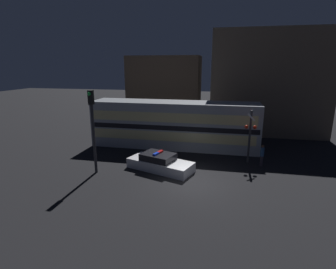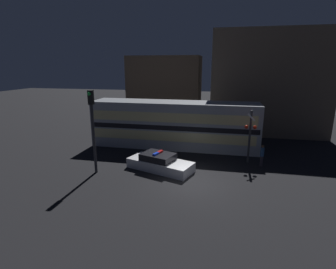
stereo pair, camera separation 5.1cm
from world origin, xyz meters
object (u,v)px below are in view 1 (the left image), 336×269
pedestrian (262,155)px  traffic_light_corner (93,124)px  crossing_signal_near (250,134)px  police_car (160,163)px  train (174,124)px

pedestrian → traffic_light_corner: 11.94m
pedestrian → traffic_light_corner: bearing=-162.3°
crossing_signal_near → traffic_light_corner: size_ratio=0.71×
police_car → crossing_signal_near: 6.88m
crossing_signal_near → traffic_light_corner: traffic_light_corner is taller
pedestrian → traffic_light_corner: size_ratio=0.29×
train → traffic_light_corner: traffic_light_corner is taller
train → police_car: train is taller
police_car → crossing_signal_near: (6.11, 2.64, 1.75)m
pedestrian → police_car: bearing=-163.0°
police_car → traffic_light_corner: 5.21m
police_car → pedestrian: bearing=35.9°
traffic_light_corner → police_car: bearing=18.9°
train → crossing_signal_near: (6.17, -2.93, 0.21)m
police_car → pedestrian: 7.34m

